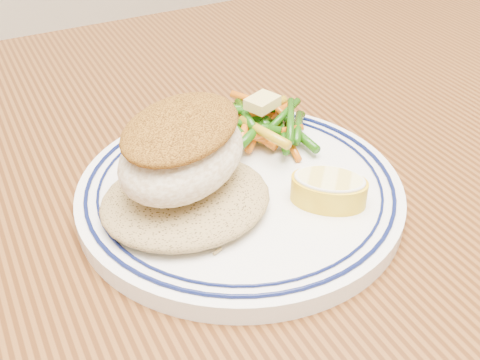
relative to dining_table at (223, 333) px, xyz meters
name	(u,v)px	position (x,y,z in m)	size (l,w,h in m)	color
dining_table	(223,333)	(0.00, 0.00, 0.00)	(1.50, 0.90, 0.75)	#45230D
plate	(240,191)	(0.03, 0.04, 0.11)	(0.25, 0.25, 0.02)	white
rice_pilaf	(186,196)	(-0.01, 0.03, 0.12)	(0.12, 0.11, 0.02)	#957B4A
fish_fillet	(182,148)	(-0.01, 0.04, 0.16)	(0.13, 0.13, 0.06)	beige
vegetable_pile	(260,123)	(0.08, 0.09, 0.13)	(0.09, 0.11, 0.03)	#184A09
butter_pat	(262,102)	(0.08, 0.09, 0.14)	(0.03, 0.02, 0.01)	#DECE6C
lemon_wedge	(329,188)	(0.08, -0.01, 0.12)	(0.07, 0.07, 0.02)	yellow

